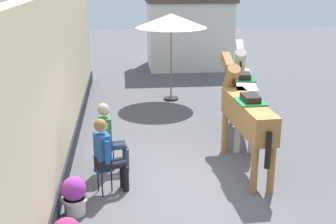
{
  "coord_description": "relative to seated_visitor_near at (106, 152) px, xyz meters",
  "views": [
    {
      "loc": [
        -1.29,
        -7.28,
        3.76
      ],
      "look_at": [
        -0.4,
        1.2,
        1.05
      ],
      "focal_mm": 47.65,
      "sensor_mm": 36.0,
      "label": 1
    }
  ],
  "objects": [
    {
      "name": "saddled_horse_far",
      "position": [
        3.09,
        2.6,
        0.38
      ],
      "size": [
        0.84,
        2.97,
        2.06
      ],
      "color": "#B2A899",
      "rests_on": "ground_plane"
    },
    {
      "name": "seated_visitor_near",
      "position": [
        0.0,
        0.0,
        0.0
      ],
      "size": [
        0.61,
        0.49,
        1.39
      ],
      "color": "#194C99",
      "rests_on": "ground_plane"
    },
    {
      "name": "distant_cottage",
      "position": [
        3.01,
        10.58,
        1.02
      ],
      "size": [
        3.4,
        2.6,
        3.5
      ],
      "color": "silver",
      "rests_on": "ground_plane"
    },
    {
      "name": "flower_planter_middle",
      "position": [
        -0.51,
        -0.67,
        -0.44
      ],
      "size": [
        0.43,
        0.43,
        0.64
      ],
      "color": "beige",
      "rests_on": "ground_plane"
    },
    {
      "name": "seated_visitor_far",
      "position": [
        0.02,
        0.89,
        0.0
      ],
      "size": [
        0.61,
        0.49,
        1.39
      ],
      "color": "gold",
      "rests_on": "ground_plane"
    },
    {
      "name": "cafe_parasol",
      "position": [
        1.77,
        5.83,
        1.59
      ],
      "size": [
        2.1,
        2.1,
        2.58
      ],
      "color": "black",
      "rests_on": "ground_plane"
    },
    {
      "name": "pub_facade_wall",
      "position": [
        -0.94,
        1.59,
        0.76
      ],
      "size": [
        0.34,
        14.0,
        3.4
      ],
      "color": "#CCB793",
      "rests_on": "ground_plane"
    },
    {
      "name": "ground_plane",
      "position": [
        1.61,
        3.09,
        -0.78
      ],
      "size": [
        40.0,
        40.0,
        0.0
      ],
      "primitive_type": "plane",
      "color": "#56565B"
    },
    {
      "name": "saddled_horse_near",
      "position": [
        2.66,
        0.79,
        0.38
      ],
      "size": [
        0.53,
        3.0,
        2.06
      ],
      "color": "#9E6B38",
      "rests_on": "ground_plane"
    }
  ]
}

